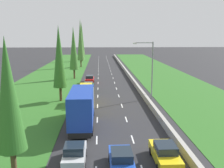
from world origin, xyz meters
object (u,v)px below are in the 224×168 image
Objects in this scene: poplar_tree_nearest at (8,96)px; poplar_tree_fourth at (80,40)px; silver_hatchback_left_lane at (75,154)px; street_light_mast at (150,66)px; yellow_sedan_right_lane at (165,153)px; red_sedan_left_lane at (90,79)px; blue_sedan_centre_lane at (121,161)px; poplar_tree_second at (59,57)px; green_sedan_left_lane at (89,87)px; yellow_van_left_lane at (86,94)px; blue_box_truck_left_lane at (82,107)px; poplar_tree_third at (74,48)px; poplar_tree_fifth at (82,39)px.

poplar_tree_nearest is 0.67× the size of poplar_tree_fourth.
street_light_mast is (9.93, 20.53, 4.40)m from silver_hatchback_left_lane.
street_light_mast is at bearing 82.27° from yellow_sedan_right_lane.
red_sedan_left_lane is at bearing 90.17° from silver_hatchback_left_lane.
blue_sedan_centre_lane is 0.39× the size of poplar_tree_second.
red_sedan_left_lane is at bearing 90.69° from green_sedan_left_lane.
poplar_tree_fourth is (-3.84, 35.33, 7.74)m from green_sedan_left_lane.
green_sedan_left_lane is at bearing 148.62° from street_light_mast.
poplar_tree_fourth reaches higher than red_sedan_left_lane.
silver_hatchback_left_lane is 0.26× the size of poplar_tree_fourth.
yellow_van_left_lane is (-7.16, 18.73, 0.59)m from yellow_sedan_right_lane.
yellow_sedan_right_lane is 7.12m from silver_hatchback_left_lane.
blue_box_truck_left_lane is 11.97m from poplar_tree_nearest.
silver_hatchback_left_lane is 0.33× the size of poplar_tree_third.
poplar_tree_fourth reaches higher than poplar_tree_fifth.
blue_sedan_centre_lane is (3.57, -1.19, -0.02)m from silver_hatchback_left_lane.
poplar_tree_fifth reaches higher than blue_sedan_centre_lane.
silver_hatchback_left_lane is 0.43× the size of street_light_mast.
blue_sedan_centre_lane is (3.62, -19.74, -0.59)m from yellow_van_left_lane.
yellow_van_left_lane is 10.87m from street_light_mast.
blue_box_truck_left_lane is at bearing 68.65° from poplar_tree_nearest.
poplar_tree_third reaches higher than red_sedan_left_lane.
poplar_tree_fourth is (-10.96, 62.09, 7.74)m from yellow_sedan_right_lane.
poplar_tree_fourth is (-3.89, 53.23, 6.37)m from blue_box_truck_left_lane.
poplar_tree_fifth reaches higher than green_sedan_left_lane.
poplar_tree_fifth is (-4.66, 62.20, 7.12)m from yellow_van_left_lane.
poplar_tree_third is at bearing 100.22° from blue_sedan_centre_lane.
red_sedan_left_lane is (-0.10, 7.90, 0.00)m from green_sedan_left_lane.
yellow_van_left_lane is 0.43× the size of poplar_tree_second.
silver_hatchback_left_lane is at bearing -115.81° from street_light_mast.
yellow_sedan_right_lane is 1.00× the size of green_sedan_left_lane.
red_sedan_left_lane is at bearing -82.23° from poplar_tree_fourth.
yellow_sedan_right_lane and green_sedan_left_lane have the same top height.
green_sedan_left_lane is 54.91m from poplar_tree_fifth.
yellow_sedan_right_lane is at bearing 15.91° from blue_sedan_centre_lane.
poplar_tree_fourth is at bearing 89.79° from poplar_tree_nearest.
poplar_tree_third is at bearing -90.03° from poplar_tree_fourth.
poplar_tree_nearest is 41.90m from poplar_tree_third.
poplar_tree_fifth is at bearing 92.62° from poplar_tree_fourth.
poplar_tree_fourth is at bearing 94.18° from blue_box_truck_left_lane.
poplar_tree_third reaches higher than yellow_van_left_lane.
blue_sedan_centre_lane is at bearing -84.23° from poplar_tree_fifth.
poplar_tree_second reaches higher than red_sedan_left_lane.
poplar_tree_fifth is (-0.86, 18.84, -0.03)m from poplar_tree_fourth.
yellow_van_left_lane is 0.49× the size of poplar_tree_nearest.
poplar_tree_fourth is at bearing 97.77° from red_sedan_left_lane.
yellow_sedan_right_lane is 0.92× the size of yellow_van_left_lane.
poplar_tree_fourth reaches higher than silver_hatchback_left_lane.
poplar_tree_fourth reaches higher than yellow_van_left_lane.
yellow_van_left_lane reaches higher than red_sedan_left_lane.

